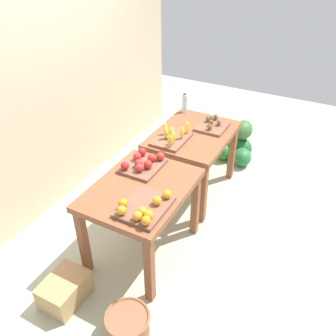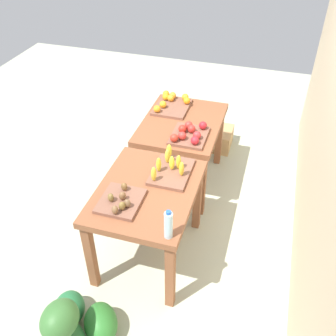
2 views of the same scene
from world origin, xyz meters
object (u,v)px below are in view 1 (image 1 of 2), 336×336
at_px(display_table_left, 141,197).
at_px(watermelon_pile, 237,145).
at_px(display_table_right, 193,142).
at_px(orange_bin, 144,208).
at_px(apple_bin, 143,163).
at_px(kiwi_bin, 212,125).
at_px(cardboard_produce_box, 65,290).
at_px(water_bottle, 185,103).
at_px(banana_crate, 172,137).
at_px(wicker_basket, 128,325).

bearing_deg(display_table_left, watermelon_pile, -7.04).
bearing_deg(display_table_right, display_table_left, 180.00).
xyz_separation_m(orange_bin, apple_bin, (0.54, 0.34, 0.01)).
xyz_separation_m(kiwi_bin, cardboard_produce_box, (-2.14, 0.44, -0.69)).
height_order(orange_bin, kiwi_bin, orange_bin).
bearing_deg(apple_bin, water_bottle, 7.64).
height_order(apple_bin, watermelon_pile, apple_bin).
bearing_deg(water_bottle, banana_crate, -164.84).
xyz_separation_m(orange_bin, kiwi_bin, (1.60, 0.05, -0.01)).
xyz_separation_m(kiwi_bin, watermelon_pile, (0.74, -0.12, -0.62)).
xyz_separation_m(apple_bin, kiwi_bin, (1.06, -0.28, -0.01)).
xyz_separation_m(banana_crate, watermelon_pile, (1.22, -0.38, -0.64)).
relative_size(display_table_right, orange_bin, 2.29).
relative_size(apple_bin, kiwi_bin, 1.11).
bearing_deg(display_table_right, orange_bin, -172.15).
xyz_separation_m(display_table_right, watermelon_pile, (0.95, -0.26, -0.48)).
relative_size(display_table_left, kiwi_bin, 2.82).
xyz_separation_m(water_bottle, wicker_basket, (-2.39, -0.67, -0.78)).
height_order(display_table_right, apple_bin, apple_bin).
xyz_separation_m(banana_crate, water_bottle, (0.70, 0.19, 0.07)).
bearing_deg(kiwi_bin, banana_crate, 151.16).
bearing_deg(kiwi_bin, watermelon_pile, -9.07).
bearing_deg(orange_bin, banana_crate, 15.87).
relative_size(display_table_left, watermelon_pile, 1.60).
relative_size(orange_bin, cardboard_produce_box, 1.13).
distance_m(display_table_left, watermelon_pile, 2.14).
bearing_deg(wicker_basket, apple_bin, 24.20).
distance_m(orange_bin, wicker_basket, 0.91).
bearing_deg(banana_crate, watermelon_pile, -17.44).
bearing_deg(wicker_basket, display_table_right, 10.19).
height_order(orange_bin, water_bottle, water_bottle).
xyz_separation_m(display_table_left, water_bottle, (1.56, 0.32, 0.23)).
xyz_separation_m(display_table_left, banana_crate, (0.85, 0.13, 0.16)).
height_order(banana_crate, cardboard_produce_box, banana_crate).
bearing_deg(display_table_left, banana_crate, 8.48).
xyz_separation_m(water_bottle, cardboard_produce_box, (-2.37, -0.02, -0.78)).
height_order(display_table_right, water_bottle, water_bottle).
relative_size(orange_bin, wicker_basket, 1.26).
distance_m(display_table_left, orange_bin, 0.36).
relative_size(apple_bin, watermelon_pile, 0.63).
distance_m(apple_bin, cardboard_produce_box, 1.30).
bearing_deg(display_table_left, water_bottle, 11.53).
distance_m(display_table_left, display_table_right, 1.12).
bearing_deg(cardboard_produce_box, orange_bin, -42.16).
xyz_separation_m(orange_bin, wicker_basket, (-0.56, -0.16, -0.70)).
bearing_deg(apple_bin, cardboard_produce_box, 171.92).
height_order(apple_bin, banana_crate, banana_crate).
xyz_separation_m(apple_bin, water_bottle, (1.28, 0.17, 0.07)).
xyz_separation_m(display_table_right, kiwi_bin, (0.22, -0.14, 0.15)).
height_order(display_table_left, wicker_basket, display_table_left).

